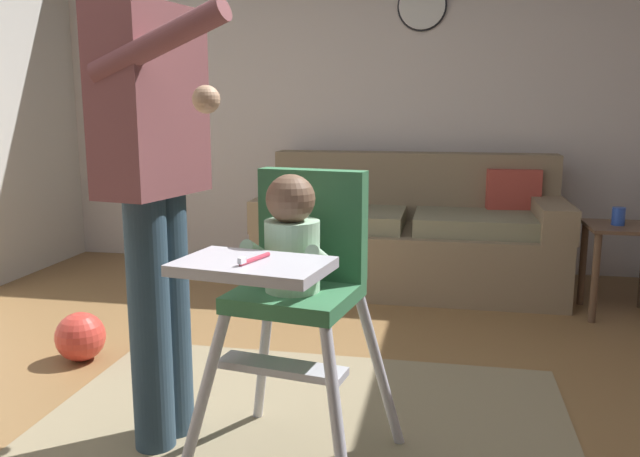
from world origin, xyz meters
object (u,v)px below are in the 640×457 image
object	(u,v)px
toy_ball	(80,337)
high_chair	(295,266)
sippy_cup	(618,216)
wall_clock	(422,6)
side_table	(622,250)
adult_standing	(155,174)
couch	(411,236)

from	to	relation	value
toy_ball	high_chair	bearing A→B (deg)	-30.41
sippy_cup	wall_clock	bearing A→B (deg)	142.56
high_chair	side_table	bearing A→B (deg)	152.69
adult_standing	wall_clock	xyz separation A→B (m)	(0.74, 2.70, 0.90)
high_chair	adult_standing	bearing A→B (deg)	-91.59
adult_standing	sippy_cup	xyz separation A→B (m)	(1.90, 1.81, -0.38)
side_table	toy_ball	bearing A→B (deg)	-155.45
adult_standing	sippy_cup	world-z (taller)	adult_standing
couch	toy_ball	world-z (taller)	couch
couch	wall_clock	bearing A→B (deg)	178.94
sippy_cup	wall_clock	distance (m)	1.94
wall_clock	adult_standing	bearing A→B (deg)	-105.42
adult_standing	high_chair	bearing A→B (deg)	0.12
couch	adult_standing	world-z (taller)	adult_standing
couch	adult_standing	xyz separation A→B (m)	(-0.73, -2.22, 0.62)
high_chair	wall_clock	size ratio (longest dim) A/B	2.90
couch	side_table	distance (m)	1.27
couch	sippy_cup	distance (m)	1.26
toy_ball	side_table	xyz separation A→B (m)	(2.64, 1.21, 0.26)
toy_ball	side_table	size ratio (longest dim) A/B	0.44
high_chair	sippy_cup	distance (m)	2.37
couch	toy_ball	xyz separation A→B (m)	(-1.44, -1.61, -0.22)
adult_standing	side_table	bearing A→B (deg)	54.43
high_chair	adult_standing	xyz separation A→B (m)	(-0.50, 0.10, 0.27)
adult_standing	toy_ball	world-z (taller)	adult_standing
high_chair	sippy_cup	bearing A→B (deg)	153.40
adult_standing	wall_clock	distance (m)	2.94
sippy_cup	wall_clock	xyz separation A→B (m)	(-1.16, 0.89, 1.28)
toy_ball	wall_clock	xyz separation A→B (m)	(1.45, 2.09, 1.73)
sippy_cup	side_table	bearing A→B (deg)	-0.00
toy_ball	side_table	bearing A→B (deg)	24.55
high_chair	side_table	distance (m)	2.41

